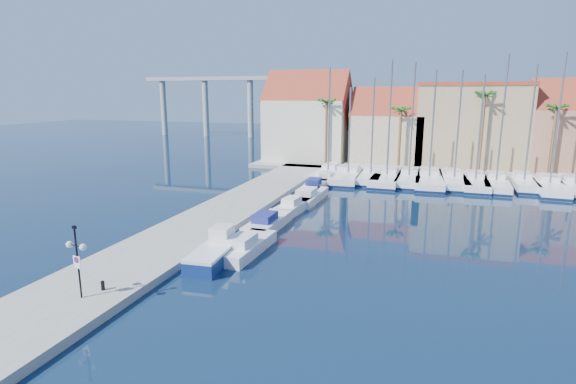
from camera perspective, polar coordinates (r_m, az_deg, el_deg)
name	(u,v)px	position (r m, az deg, el deg)	size (l,w,h in m)	color
ground	(252,306)	(23.59, -4.65, -14.28)	(260.00, 260.00, 0.00)	#081532
quay_west	(214,218)	(38.55, -9.38, -3.27)	(6.00, 77.00, 0.50)	gray
shore_north	(444,167)	(68.22, 19.21, 3.05)	(54.00, 16.00, 0.50)	gray
lamp_post	(77,251)	(24.62, -25.26, -6.77)	(1.28, 0.47, 3.79)	black
bollard	(103,286)	(25.86, -22.46, -10.92)	(0.20, 0.20, 0.49)	black
fishing_boat	(217,251)	(29.46, -9.05, -7.39)	(2.32, 5.89, 2.02)	navy
motorboat_west_0	(246,246)	(30.55, -5.39, -6.87)	(2.21, 6.20, 1.40)	white
motorboat_west_1	(267,223)	(35.84, -2.62, -3.89)	(2.16, 6.38, 1.40)	white
motorboat_west_2	(294,206)	(41.01, 0.72, -1.77)	(2.31, 5.66, 1.40)	white
motorboat_west_3	(308,196)	(44.93, 2.59, -0.52)	(2.44, 7.19, 1.40)	white
motorboat_west_4	(315,186)	(49.99, 3.41, 0.81)	(2.33, 6.41, 1.40)	white
motorboat_west_5	(326,179)	(54.16, 4.88, 1.69)	(2.40, 6.10, 1.40)	white
motorboat_west_6	(337,172)	(59.04, 6.18, 2.56)	(2.05, 5.39, 1.40)	white
sailboat_0	(329,172)	(58.14, 5.25, 2.53)	(3.14, 9.63, 13.63)	white
sailboat_1	(349,175)	(56.80, 7.75, 2.17)	(3.45, 11.97, 11.23)	white
sailboat_2	(371,175)	(56.75, 10.52, 2.09)	(3.00, 10.43, 12.31)	white
sailboat_3	(387,177)	(56.27, 12.52, 1.92)	(3.38, 12.06, 14.33)	white
sailboat_4	(409,178)	(56.20, 15.13, 1.79)	(2.95, 10.54, 14.02)	white
sailboat_5	(429,179)	(56.25, 17.46, 1.62)	(3.58, 12.14, 13.08)	white
sailboat_6	(453,180)	(56.58, 20.26, 1.50)	(3.56, 10.86, 13.05)	white
sailboat_7	(475,182)	(56.19, 22.65, 1.23)	(2.91, 10.45, 12.61)	white
sailboat_8	(496,182)	(56.56, 24.86, 1.13)	(3.31, 10.51, 14.65)	white
sailboat_9	(523,182)	(57.97, 27.69, 1.12)	(2.57, 9.19, 13.62)	white
sailboat_10	(549,185)	(57.45, 30.18, 0.74)	(3.51, 10.96, 14.72)	white
sailboat_11	(573,186)	(58.48, 32.44, 0.65)	(3.19, 10.34, 12.70)	white
building_0	(308,120)	(68.97, 2.58, 9.08)	(12.30, 9.00, 13.50)	beige
building_1	(388,130)	(66.90, 12.62, 7.63)	(10.30, 8.00, 11.00)	tan
building_2	(470,125)	(67.71, 22.13, 7.90)	(14.20, 10.20, 11.50)	tan
building_3	(571,131)	(68.65, 32.24, 6.62)	(10.30, 8.00, 12.00)	#B17459
palm_0	(327,104)	(63.04, 4.95, 11.05)	(2.60, 2.60, 10.15)	brown
palm_1	(401,112)	(61.59, 14.17, 9.81)	(2.60, 2.60, 9.15)	brown
palm_2	(485,98)	(61.68, 23.73, 10.91)	(2.60, 2.60, 11.15)	brown
palm_3	(557,110)	(62.96, 30.95, 8.92)	(2.60, 2.60, 9.65)	brown
viaduct	(231,94)	(111.88, -7.27, 12.20)	(48.00, 2.20, 14.45)	#9E9E99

